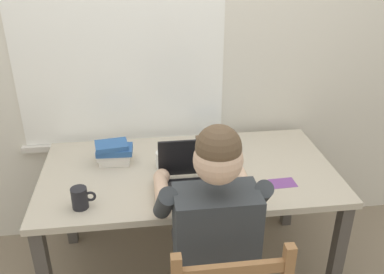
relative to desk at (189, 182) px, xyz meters
name	(u,v)px	position (x,y,z in m)	size (l,w,h in m)	color
ground_plane	(189,269)	(0.00, 0.00, -0.63)	(8.00, 8.00, 0.00)	gray
back_wall	(177,40)	(-0.01, 0.49, 0.67)	(6.00, 0.08, 2.60)	silver
desk	(189,182)	(0.00, 0.00, 0.00)	(1.57, 0.83, 0.71)	#BCB29E
seated_person	(211,231)	(0.04, -0.49, 0.05)	(0.50, 0.60, 1.24)	#33383D
laptop	(192,178)	(0.00, -0.17, 0.13)	(0.33, 0.28, 0.23)	black
computer_mouse	(253,187)	(0.29, -0.24, 0.10)	(0.06, 0.10, 0.03)	black
coffee_mug_white	(164,159)	(-0.13, 0.05, 0.12)	(0.12, 0.08, 0.09)	white
coffee_mug_dark	(80,198)	(-0.54, -0.27, 0.13)	(0.11, 0.08, 0.10)	black
book_stack_main	(114,152)	(-0.40, 0.14, 0.14)	(0.21, 0.17, 0.12)	white
book_stack_side	(216,145)	(0.19, 0.22, 0.11)	(0.21, 0.17, 0.05)	#2D5B9E
paper_pile_near_laptop	(226,187)	(0.16, -0.20, 0.09)	(0.19, 0.19, 0.01)	silver
paper_pile_back_corner	(198,154)	(0.07, 0.16, 0.09)	(0.26, 0.17, 0.01)	white
paper_pile_side	(175,156)	(-0.06, 0.16, 0.08)	(0.19, 0.14, 0.01)	white
landscape_photo_print	(283,183)	(0.46, -0.20, 0.08)	(0.13, 0.09, 0.00)	#7A4293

